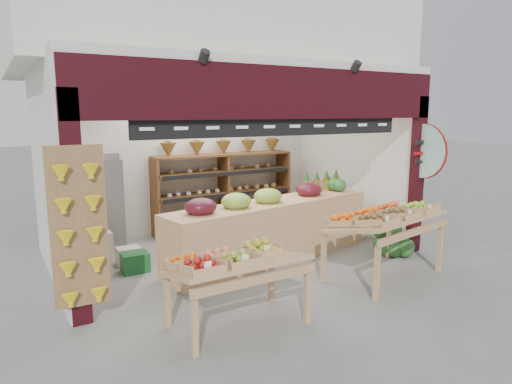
% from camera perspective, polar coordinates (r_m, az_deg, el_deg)
% --- Properties ---
extents(ground, '(60.00, 60.00, 0.00)m').
position_cam_1_polar(ground, '(7.60, -1.24, -8.41)').
color(ground, slate).
rests_on(ground, ground).
extents(shop_structure, '(6.36, 5.12, 5.40)m').
position_cam_1_polar(shop_structure, '(8.79, -6.81, 19.91)').
color(shop_structure, beige).
rests_on(shop_structure, ground).
extents(banana_board, '(0.60, 0.15, 1.80)m').
position_cam_1_polar(banana_board, '(5.34, -21.18, -4.58)').
color(banana_board, olive).
rests_on(banana_board, ground).
extents(gift_sign, '(0.04, 0.93, 0.92)m').
position_cam_1_polar(gift_sign, '(8.13, 20.13, 4.82)').
color(gift_sign, '#A5D0BB').
rests_on(gift_sign, ground).
extents(back_shelving, '(2.95, 0.48, 1.83)m').
position_cam_1_polar(back_shelving, '(9.30, -4.05, 2.17)').
color(back_shelving, brown).
rests_on(back_shelving, ground).
extents(refrigerator, '(0.83, 0.83, 1.71)m').
position_cam_1_polar(refrigerator, '(8.47, -18.58, -1.01)').
color(refrigerator, silver).
rests_on(refrigerator, ground).
extents(cardboard_stack, '(0.96, 0.69, 0.65)m').
position_cam_1_polar(cardboard_stack, '(7.26, -17.47, -7.79)').
color(cardboard_stack, silver).
rests_on(cardboard_stack, ground).
extents(mid_counter, '(3.92, 1.41, 1.19)m').
position_cam_1_polar(mid_counter, '(7.48, 1.98, -4.50)').
color(mid_counter, tan).
rests_on(mid_counter, ground).
extents(display_table_left, '(1.54, 0.89, 0.98)m').
position_cam_1_polar(display_table_left, '(5.10, -3.45, -8.81)').
color(display_table_left, tan).
rests_on(display_table_left, ground).
extents(display_table_right, '(1.93, 1.31, 1.11)m').
position_cam_1_polar(display_table_right, '(6.85, 15.85, -3.15)').
color(display_table_right, tan).
rests_on(display_table_right, ground).
extents(watermelon_pile, '(0.67, 0.69, 0.53)m').
position_cam_1_polar(watermelon_pile, '(8.14, 16.66, -6.09)').
color(watermelon_pile, '#194C1F').
rests_on(watermelon_pile, ground).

